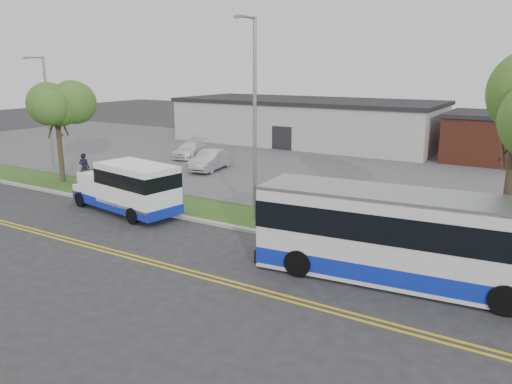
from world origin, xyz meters
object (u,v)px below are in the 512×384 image
Objects in this scene: shuttle_bus at (130,186)px; parked_car_a at (211,160)px; transit_bus at (421,240)px; parked_car_b at (191,149)px; tree_west at (56,104)px; streetlight_near at (254,114)px; pedestrian at (84,168)px; streetlight_far at (47,109)px.

parked_car_a is at bearing 114.12° from shuttle_bus.
parked_car_a is (-17.78, 11.86, -0.78)m from transit_bus.
parked_car_a is at bearing -53.07° from parked_car_b.
shuttle_bus is at bearing -16.98° from tree_west.
transit_bus is 2.62× the size of parked_car_a.
parked_car_a is at bearing 136.36° from streetlight_near.
transit_bus is 27.11m from parked_car_b.
shuttle_bus is at bearing -78.84° from parked_car_b.
transit_bus is at bearing -20.50° from streetlight_near.
parked_car_a is at bearing -142.73° from pedestrian.
parked_car_b is (-13.59, 11.98, -4.48)m from streetlight_near.
parked_car_b is at bearing 134.49° from parked_car_a.
shuttle_bus is 8.15m from pedestrian.
pedestrian is at bearing 175.43° from streetlight_near.
tree_west is at bearing -113.51° from parked_car_b.
streetlight_near is at bearing -52.58° from parked_car_a.
shuttle_bus is 14.96m from transit_bus.
parked_car_a is 5.72m from parked_car_b.
transit_bus is (14.93, -1.05, 0.19)m from shuttle_bus.
streetlight_far is at bearing -37.73° from pedestrian.
streetlight_near reaches higher than parked_car_a.
streetlight_near is at bearing -1.80° from tree_west.
pedestrian reaches higher than parked_car_b.
parked_car_b is (-0.02, 10.90, -0.30)m from pedestrian.
transit_bus is at bearing -42.65° from parked_car_a.
shuttle_bus reaches higher than parked_car_b.
shuttle_bus is 16.07m from parked_car_b.
parked_car_a reaches higher than parked_car_b.
streetlight_near reaches higher than tree_west.
streetlight_far reaches higher than pedestrian.
streetlight_far is 0.69× the size of transit_bus.
parked_car_a is (-2.86, 10.81, -0.58)m from shuttle_bus.
tree_west is 0.59× the size of transit_bus.
streetlight_near is at bearing -57.92° from parked_car_b.
tree_west reaches higher than transit_bus.
parked_car_b is at bearing 138.59° from streetlight_near.
transit_bus is 21.39m from parked_car_a.
tree_west is 15.01m from streetlight_near.
parked_car_a is at bearing 53.42° from tree_west.
streetlight_far is 6.62m from pedestrian.
parked_car_b is (1.41, 11.51, -4.37)m from tree_west.
tree_west reaches higher than parked_car_a.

